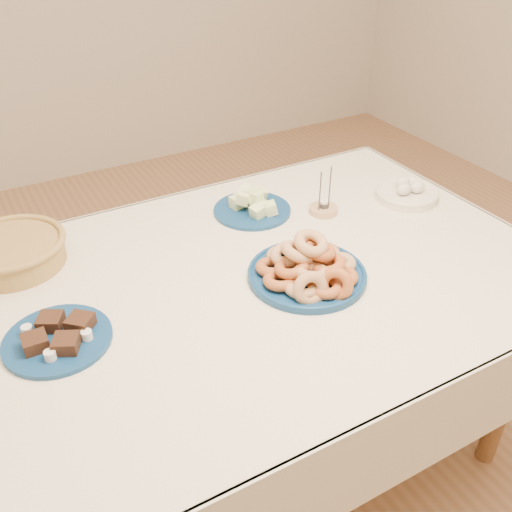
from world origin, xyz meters
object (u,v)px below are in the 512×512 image
object	(u,v)px
melon_plate	(252,205)
brownie_plate	(58,337)
candle_holder	(324,209)
donut_platter	(308,268)
wicker_basket	(11,251)
dining_table	(247,308)
egg_bowl	(407,193)

from	to	relation	value
melon_plate	brownie_plate	size ratio (longest dim) A/B	0.80
brownie_plate	candle_holder	world-z (taller)	candle_holder
donut_platter	brownie_plate	bearing A→B (deg)	173.10
donut_platter	wicker_basket	xyz separation A→B (m)	(-0.68, 0.46, 0.01)
melon_plate	wicker_basket	size ratio (longest dim) A/B	0.73
wicker_basket	dining_table	bearing A→B (deg)	-35.21
donut_platter	egg_bowl	distance (m)	0.59
brownie_plate	dining_table	bearing A→B (deg)	0.91
dining_table	brownie_plate	bearing A→B (deg)	-179.09
candle_holder	dining_table	bearing A→B (deg)	-153.33
dining_table	melon_plate	bearing A→B (deg)	58.62
dining_table	egg_bowl	xyz separation A→B (m)	(0.68, 0.14, 0.13)
melon_plate	brownie_plate	bearing A→B (deg)	-155.36
dining_table	candle_holder	distance (m)	0.45
donut_platter	candle_holder	distance (m)	0.37
brownie_plate	egg_bowl	bearing A→B (deg)	6.95
dining_table	egg_bowl	world-z (taller)	egg_bowl
brownie_plate	wicker_basket	distance (m)	0.39
candle_holder	brownie_plate	bearing A→B (deg)	-167.20
brownie_plate	melon_plate	bearing A→B (deg)	24.64
dining_table	candle_holder	size ratio (longest dim) A/B	11.19
egg_bowl	wicker_basket	bearing A→B (deg)	168.83
donut_platter	wicker_basket	size ratio (longest dim) A/B	1.16
melon_plate	brownie_plate	xyz separation A→B (m)	(-0.69, -0.32, -0.01)
wicker_basket	candle_holder	distance (m)	0.94
egg_bowl	melon_plate	bearing A→B (deg)	160.71
donut_platter	melon_plate	size ratio (longest dim) A/B	1.58
donut_platter	melon_plate	bearing A→B (deg)	82.92
dining_table	wicker_basket	distance (m)	0.67
melon_plate	egg_bowl	xyz separation A→B (m)	(0.50, -0.17, -0.00)
brownie_plate	wicker_basket	size ratio (longest dim) A/B	0.92
melon_plate	egg_bowl	world-z (taller)	melon_plate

